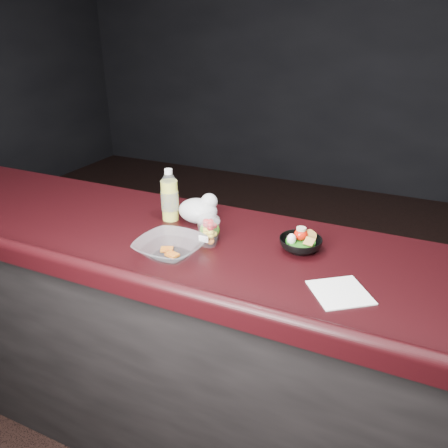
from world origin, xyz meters
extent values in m
plane|color=black|center=(0.00, 4.00, 1.50)|extent=(7.00, 0.00, 7.00)
cube|color=black|center=(0.00, 0.30, 0.49)|extent=(4.00, 0.65, 0.98)
cube|color=black|center=(0.00, 0.30, 1.00)|extent=(4.06, 0.71, 0.04)
cylinder|color=yellow|center=(-0.31, 0.43, 1.10)|extent=(0.07, 0.07, 0.17)
cylinder|color=white|center=(-0.31, 0.43, 1.10)|extent=(0.07, 0.07, 0.17)
cone|color=white|center=(-0.31, 0.43, 1.20)|extent=(0.07, 0.07, 0.03)
cylinder|color=white|center=(-0.31, 0.43, 1.23)|extent=(0.03, 0.03, 0.02)
cylinder|color=#072D99|center=(-0.31, 0.43, 1.10)|extent=(0.07, 0.07, 0.08)
ellipsoid|color=white|center=(-0.06, 0.29, 1.12)|extent=(0.09, 0.09, 0.05)
ellipsoid|color=#22750D|center=(-0.08, 0.33, 1.05)|extent=(0.08, 0.08, 0.07)
cylinder|color=black|center=(-0.08, 0.33, 1.09)|extent=(0.01, 0.01, 0.01)
ellipsoid|color=silver|center=(-0.19, 0.45, 1.07)|extent=(0.16, 0.13, 0.10)
sphere|color=silver|center=(-0.15, 0.47, 1.11)|extent=(0.07, 0.07, 0.07)
imported|color=black|center=(0.25, 0.38, 1.04)|extent=(0.18, 0.18, 0.05)
cylinder|color=#0F470C|center=(0.25, 0.38, 1.05)|extent=(0.11, 0.11, 0.01)
ellipsoid|color=red|center=(0.25, 0.40, 1.08)|extent=(0.05, 0.05, 0.04)
cylinder|color=beige|center=(0.25, 0.40, 1.10)|extent=(0.03, 0.03, 0.01)
ellipsoid|color=white|center=(0.23, 0.36, 1.07)|extent=(0.03, 0.03, 0.04)
imported|color=silver|center=(-0.15, 0.16, 1.05)|extent=(0.25, 0.25, 0.06)
cube|color=#990F0C|center=(-0.17, 0.17, 1.03)|extent=(0.05, 0.05, 0.01)
cube|color=#990F0C|center=(-0.13, 0.14, 1.03)|extent=(0.05, 0.04, 0.01)
cube|color=white|center=(0.44, 0.17, 1.02)|extent=(0.22, 0.22, 0.00)
camera|label=1|loc=(0.58, -0.98, 1.76)|focal=35.00mm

